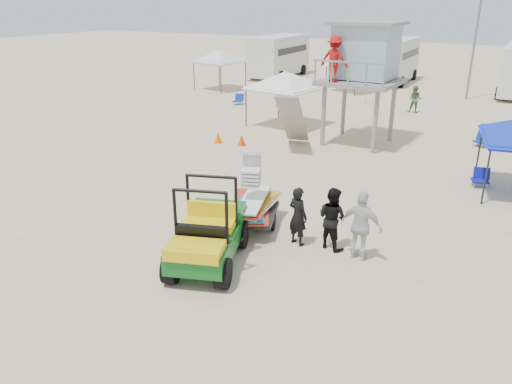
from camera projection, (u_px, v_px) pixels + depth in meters
The scene contains 21 objects.
ground at pixel (175, 282), 11.53m from camera, with size 140.00×140.00×0.00m, color beige.
utility_cart at pixel (206, 228), 11.98m from camera, with size 2.18×3.06×2.10m.
surf_trailer at pixel (253, 202), 13.95m from camera, with size 1.76×2.44×1.97m.
man_left at pixel (298, 216), 13.03m from camera, with size 0.59×0.38×1.61m, color black.
man_mid at pixel (332, 218), 12.85m from camera, with size 0.81×0.63×1.67m, color black.
man_right at pixel (361, 226), 12.24m from camera, with size 1.06×0.44×1.80m, color silver.
lifeguard_tower at pixel (361, 56), 21.33m from camera, with size 3.34×3.34×5.09m.
canopy_white_a at pixel (286, 74), 24.66m from camera, with size 3.43×3.43×3.14m.
canopy_white_b at pixel (219, 52), 34.75m from camera, with size 3.21×3.21×3.14m.
canopy_white_c at pixel (354, 56), 34.05m from camera, with size 3.52×3.52×2.98m.
umbrella_a at pixel (276, 95), 29.26m from camera, with size 1.69×1.72×1.55m, color #C5153F.
umbrella_b at pixel (366, 91), 30.32m from camera, with size 1.74×1.78×1.60m, color #EEA315.
cone_near at pixel (242, 140), 22.10m from camera, with size 0.34×0.34×0.50m, color #FF3108.
cone_far at pixel (218, 137), 22.47m from camera, with size 0.34×0.34×0.50m, color #E25C07.
beach_chair_a at pixel (239, 99), 30.55m from camera, with size 0.63×0.68×0.64m.
beach_chair_b at pixel (481, 177), 17.30m from camera, with size 0.66×0.71×0.64m.
beach_chair_c at pixel (482, 139), 21.96m from camera, with size 0.73×0.82×0.64m.
rv_far_left at pixel (279, 54), 40.76m from camera, with size 2.64×6.80×3.25m.
rv_mid_left at pixel (393, 58), 38.00m from camera, with size 2.65×6.50×3.25m.
light_pole_left at pixel (476, 34), 30.85m from camera, with size 0.14×0.14×8.00m, color slate.
distant_beachgoers at pixel (368, 105), 26.24m from camera, with size 14.95×6.17×1.85m.
Camera 1 is at (6.39, -7.88, 6.14)m, focal length 35.00 mm.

